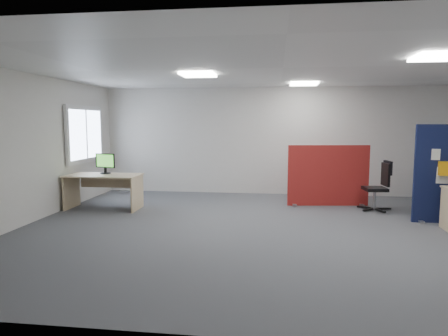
# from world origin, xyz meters

# --- Properties ---
(floor) EXTENTS (9.00, 9.00, 0.00)m
(floor) POSITION_xyz_m (0.00, 0.00, 0.00)
(floor) COLOR #54575C
(floor) RESTS_ON ground
(ceiling) EXTENTS (9.00, 7.00, 0.02)m
(ceiling) POSITION_xyz_m (0.00, 0.00, 2.70)
(ceiling) COLOR white
(ceiling) RESTS_ON wall_back
(wall_back) EXTENTS (9.00, 0.02, 2.70)m
(wall_back) POSITION_xyz_m (0.00, 3.50, 1.35)
(wall_back) COLOR silver
(wall_back) RESTS_ON floor
(wall_front) EXTENTS (9.00, 0.02, 2.70)m
(wall_front) POSITION_xyz_m (0.00, -3.50, 1.35)
(wall_front) COLOR silver
(wall_front) RESTS_ON floor
(wall_left) EXTENTS (0.02, 7.00, 2.70)m
(wall_left) POSITION_xyz_m (-4.50, 0.00, 1.35)
(wall_left) COLOR silver
(wall_left) RESTS_ON floor
(window) EXTENTS (0.06, 1.70, 1.30)m
(window) POSITION_xyz_m (-4.44, 2.00, 1.55)
(window) COLOR white
(window) RESTS_ON wall_left
(ceiling_lights) EXTENTS (4.10, 4.10, 0.04)m
(ceiling_lights) POSITION_xyz_m (0.33, 0.67, 2.67)
(ceiling_lights) COLOR white
(ceiling_lights) RESTS_ON ceiling
(red_divider) EXTENTS (1.76, 0.30, 1.33)m
(red_divider) POSITION_xyz_m (1.05, 2.19, 0.65)
(red_divider) COLOR maroon
(red_divider) RESTS_ON floor
(second_desk) EXTENTS (1.52, 0.76, 0.73)m
(second_desk) POSITION_xyz_m (-3.68, 1.26, 0.55)
(second_desk) COLOR #CDB483
(second_desk) RESTS_ON floor
(monitor_second) EXTENTS (0.47, 0.22, 0.43)m
(monitor_second) POSITION_xyz_m (-3.71, 1.39, 0.97)
(monitor_second) COLOR black
(monitor_second) RESTS_ON second_desk
(office_chair) EXTENTS (0.66, 0.67, 1.02)m
(office_chair) POSITION_xyz_m (2.05, 1.82, 0.58)
(office_chair) COLOR black
(office_chair) RESTS_ON floor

